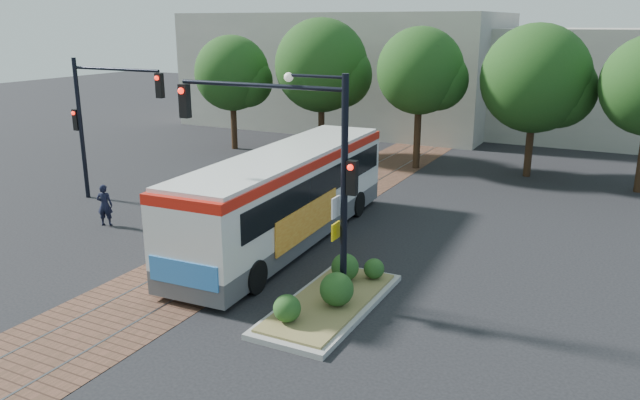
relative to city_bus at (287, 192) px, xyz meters
The scene contains 10 objects.
ground 3.76m from the city_bus, 110.30° to the right, with size 120.00×120.00×0.00m, color black.
trackbed 2.29m from the city_bus, 142.02° to the left, with size 3.60×40.00×0.02m.
tree_row 13.67m from the city_bus, 89.73° to the left, with size 26.40×5.60×7.67m.
warehouses 25.78m from the city_bus, 93.74° to the left, with size 40.00×13.00×8.00m.
city_bus is the anchor object (origin of this frame).
traffic_island 5.62m from the city_bus, 47.46° to the right, with size 2.20×5.20×1.13m.
signal_pole_main 5.32m from the city_bus, 55.24° to the right, with size 5.49×0.46×6.00m.
signal_pole_left 9.78m from the city_bus, behind, with size 4.99×0.34×6.00m.
officer 7.26m from the city_bus, 166.90° to the right, with size 0.58×0.38×1.59m, color black.
parked_car 12.05m from the city_bus, 110.42° to the left, with size 1.67×4.11×1.19m, color black.
Camera 1 is at (11.57, -14.83, 7.44)m, focal length 35.00 mm.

